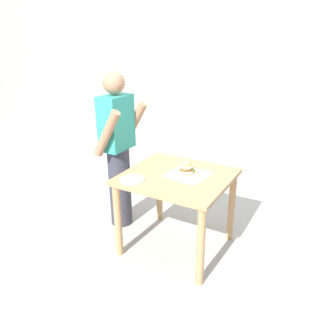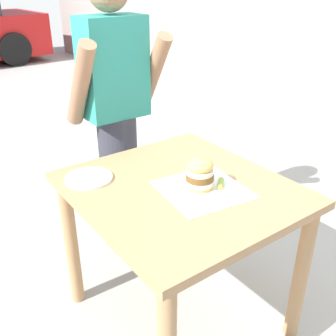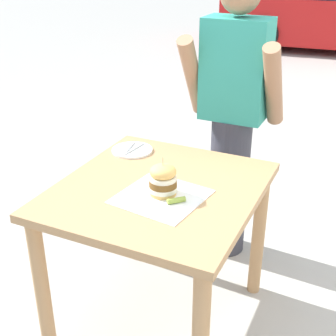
# 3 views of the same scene
# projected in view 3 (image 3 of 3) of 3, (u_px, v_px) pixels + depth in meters

# --- Properties ---
(ground_plane) EXTENTS (80.00, 80.00, 0.00)m
(ground_plane) POSITION_uv_depth(u_px,v_px,m) (160.00, 317.00, 2.51)
(ground_plane) COLOR #ADAAA3
(patio_table) EXTENTS (0.90, 0.98, 0.80)m
(patio_table) POSITION_uv_depth(u_px,v_px,m) (159.00, 212.00, 2.22)
(patio_table) COLOR tan
(patio_table) RESTS_ON ground
(serving_paper) EXTENTS (0.40, 0.40, 0.00)m
(serving_paper) POSITION_uv_depth(u_px,v_px,m) (161.00, 197.00, 2.07)
(serving_paper) COLOR white
(serving_paper) RESTS_ON patio_table
(sandwich) EXTENTS (0.13, 0.13, 0.18)m
(sandwich) POSITION_uv_depth(u_px,v_px,m) (163.00, 180.00, 2.06)
(sandwich) COLOR #E5B25B
(sandwich) RESTS_ON serving_paper
(pickle_spear) EXTENTS (0.07, 0.07, 0.02)m
(pickle_spear) POSITION_uv_depth(u_px,v_px,m) (176.00, 200.00, 2.01)
(pickle_spear) COLOR #8EA83D
(pickle_spear) RESTS_ON serving_paper
(side_plate_with_forks) EXTENTS (0.22, 0.22, 0.02)m
(side_plate_with_forks) POSITION_uv_depth(u_px,v_px,m) (132.00, 150.00, 2.52)
(side_plate_with_forks) COLOR white
(side_plate_with_forks) RESTS_ON patio_table
(diner_across_table) EXTENTS (0.55, 0.35, 1.69)m
(diner_across_table) POSITION_uv_depth(u_px,v_px,m) (232.00, 120.00, 2.71)
(diner_across_table) COLOR #33333D
(diner_across_table) RESTS_ON ground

